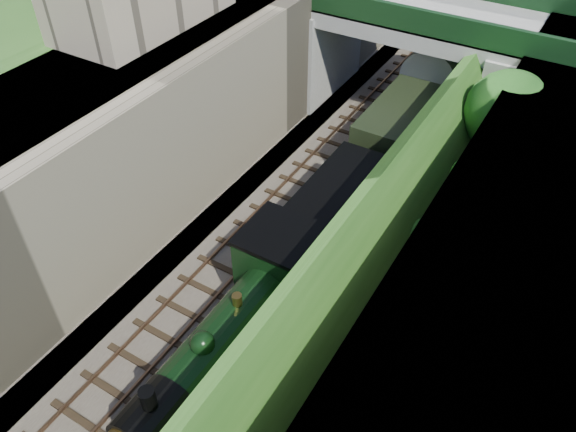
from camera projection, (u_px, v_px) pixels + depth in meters
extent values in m
cube|color=#473F38|center=(381.00, 148.00, 29.73)|extent=(10.00, 90.00, 0.20)
cube|color=#756B56|center=(293.00, 64.00, 29.60)|extent=(1.00, 90.00, 7.00)
cube|color=#262628|center=(238.00, 49.00, 30.95)|extent=(6.00, 90.00, 7.00)
cube|color=#1E4714|center=(487.00, 133.00, 26.08)|extent=(4.02, 90.00, 6.36)
sphere|color=#194C14|center=(310.00, 375.00, 18.58)|extent=(1.94, 1.94, 1.94)
sphere|color=#194C14|center=(361.00, 303.00, 20.38)|extent=(1.47, 1.47, 1.47)
sphere|color=#194C14|center=(413.00, 247.00, 20.49)|extent=(2.29, 2.29, 2.29)
sphere|color=#194C14|center=(473.00, 178.00, 21.02)|extent=(1.79, 1.79, 1.79)
sphere|color=#194C14|center=(426.00, 195.00, 26.04)|extent=(1.33, 1.33, 1.33)
sphere|color=#194C14|center=(475.00, 141.00, 26.20)|extent=(1.34, 1.34, 1.34)
sphere|color=#194C14|center=(520.00, 86.00, 27.59)|extent=(1.95, 1.95, 1.95)
sphere|color=#194C14|center=(525.00, 73.00, 29.43)|extent=(1.54, 1.54, 1.54)
sphere|color=#194C14|center=(540.00, 47.00, 31.92)|extent=(1.79, 1.79, 1.79)
sphere|color=#194C14|center=(546.00, 36.00, 33.03)|extent=(1.70, 1.70, 1.70)
sphere|color=#194C14|center=(559.00, 14.00, 35.74)|extent=(1.91, 1.91, 1.91)
sphere|color=#194C14|center=(545.00, 19.00, 39.24)|extent=(2.39, 2.39, 2.39)
cube|color=black|center=(348.00, 135.00, 30.41)|extent=(2.50, 90.00, 0.07)
cube|color=brown|center=(336.00, 130.00, 30.62)|extent=(0.08, 90.00, 0.14)
cube|color=brown|center=(360.00, 137.00, 30.07)|extent=(0.08, 90.00, 0.14)
cube|color=black|center=(403.00, 153.00, 29.18)|extent=(2.50, 90.00, 0.07)
cube|color=brown|center=(390.00, 147.00, 29.39)|extent=(0.08, 90.00, 0.14)
cube|color=brown|center=(416.00, 155.00, 28.84)|extent=(0.08, 90.00, 0.14)
cube|color=gray|center=(435.00, 21.00, 28.40)|extent=(16.00, 6.00, 0.90)
cube|color=#133517|center=(417.00, 22.00, 25.94)|extent=(16.00, 0.30, 1.20)
cube|color=gray|center=(327.00, 47.00, 32.60)|extent=(1.40, 6.40, 5.70)
cube|color=gray|center=(514.00, 95.00, 28.48)|extent=(2.40, 6.40, 5.70)
cylinder|color=black|center=(492.00, 163.00, 25.14)|extent=(0.30, 0.30, 4.40)
sphere|color=#194C14|center=(507.00, 113.00, 23.42)|extent=(3.60, 3.60, 3.60)
sphere|color=#194C14|center=(520.00, 120.00, 24.14)|extent=(2.40, 2.40, 2.40)
cube|color=black|center=(225.00, 377.00, 18.87)|extent=(2.40, 8.40, 0.60)
cube|color=black|center=(241.00, 346.00, 19.15)|extent=(2.70, 10.00, 0.35)
cylinder|color=black|center=(225.00, 340.00, 17.78)|extent=(1.90, 5.60, 1.90)
cylinder|color=black|center=(156.00, 424.00, 15.66)|extent=(1.96, 1.80, 1.96)
cylinder|color=black|center=(149.00, 401.00, 14.86)|extent=(0.44, 0.44, 0.90)
sphere|color=black|center=(202.00, 343.00, 16.47)|extent=(0.76, 0.76, 0.76)
cylinder|color=#A57F33|center=(237.00, 301.00, 17.57)|extent=(0.32, 0.32, 0.50)
cube|color=black|center=(284.00, 266.00, 20.00)|extent=(2.75, 2.40, 2.80)
cube|color=black|center=(283.00, 236.00, 19.04)|extent=(2.85, 2.50, 0.15)
cube|color=black|center=(143.00, 416.00, 17.45)|extent=(0.60, 1.40, 0.90)
cube|color=black|center=(337.00, 235.00, 24.18)|extent=(2.30, 6.00, 0.50)
cube|color=black|center=(337.00, 231.00, 24.02)|extent=(2.60, 6.00, 0.50)
cube|color=black|center=(339.00, 209.00, 23.22)|extent=(2.70, 6.00, 2.40)
cube|color=black|center=(341.00, 186.00, 22.40)|extent=(2.50, 5.60, 0.20)
cube|color=black|center=(437.00, 107.00, 32.32)|extent=(2.30, 17.00, 0.40)
cube|color=black|center=(438.00, 103.00, 32.15)|extent=(2.50, 17.00, 0.50)
cube|color=black|center=(442.00, 79.00, 31.16)|extent=(2.80, 18.00, 2.70)
cube|color=slate|center=(447.00, 54.00, 30.17)|extent=(2.90, 18.00, 0.50)
cube|color=black|center=(518.00, 2.00, 44.41)|extent=(2.30, 17.00, 0.40)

